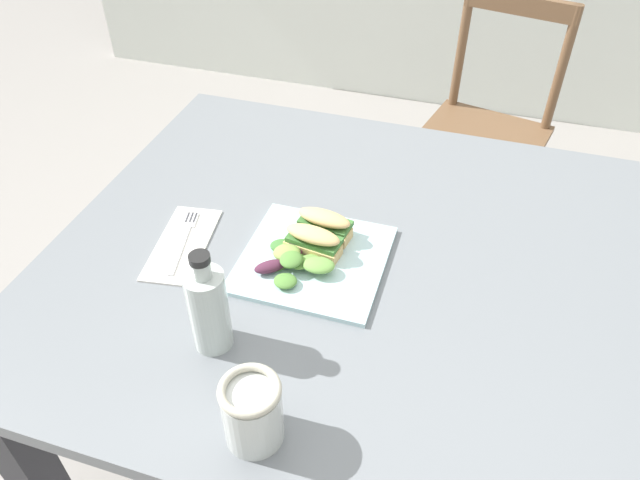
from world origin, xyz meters
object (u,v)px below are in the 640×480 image
at_px(dining_table, 345,297).
at_px(mason_jar_iced_tea, 253,414).
at_px(bottle_cold_brew, 209,313).
at_px(fork_on_napkin, 184,237).
at_px(sandwich_half_back, 324,224).
at_px(plate_lunch, 314,259).
at_px(chair_wooden_far, 485,132).
at_px(sandwich_half_front, 313,241).

bearing_deg(dining_table, mason_jar_iced_tea, -93.25).
bearing_deg(bottle_cold_brew, fork_on_napkin, 127.23).
bearing_deg(fork_on_napkin, sandwich_half_back, 17.44).
xyz_separation_m(plate_lunch, sandwich_half_back, (-0.00, 0.07, 0.03)).
bearing_deg(fork_on_napkin, chair_wooden_far, 64.42).
xyz_separation_m(dining_table, sandwich_half_back, (-0.06, 0.03, 0.16)).
bearing_deg(plate_lunch, bottle_cold_brew, -112.48).
distance_m(chair_wooden_far, sandwich_half_front, 1.16).
bearing_deg(dining_table, bottle_cold_brew, -119.04).
height_order(fork_on_napkin, mason_jar_iced_tea, mason_jar_iced_tea).
relative_size(dining_table, chair_wooden_far, 1.30).
height_order(sandwich_half_front, fork_on_napkin, sandwich_half_front).
bearing_deg(fork_on_napkin, dining_table, 9.62).
relative_size(plate_lunch, fork_on_napkin, 1.45).
relative_size(plate_lunch, sandwich_half_front, 2.36).
xyz_separation_m(dining_table, fork_on_napkin, (-0.32, -0.05, 0.13)).
relative_size(dining_table, plate_lunch, 4.24).
relative_size(sandwich_half_back, mason_jar_iced_tea, 1.00).
xyz_separation_m(plate_lunch, mason_jar_iced_tea, (0.03, -0.37, 0.05)).
bearing_deg(mason_jar_iced_tea, sandwich_half_back, 94.12).
distance_m(sandwich_half_front, mason_jar_iced_tea, 0.39).
distance_m(sandwich_half_front, fork_on_napkin, 0.26).
bearing_deg(plate_lunch, fork_on_napkin, -176.79).
distance_m(fork_on_napkin, bottle_cold_brew, 0.28).
bearing_deg(dining_table, sandwich_half_front, -157.50).
distance_m(fork_on_napkin, mason_jar_iced_tea, 0.47).
bearing_deg(chair_wooden_far, dining_table, -101.33).
height_order(dining_table, bottle_cold_brew, bottle_cold_brew).
relative_size(chair_wooden_far, fork_on_napkin, 4.72).
height_order(dining_table, mason_jar_iced_tea, mason_jar_iced_tea).
height_order(sandwich_half_front, bottle_cold_brew, bottle_cold_brew).
height_order(dining_table, chair_wooden_far, chair_wooden_far).
bearing_deg(fork_on_napkin, mason_jar_iced_tea, -50.42).
bearing_deg(fork_on_napkin, plate_lunch, 3.21).
height_order(sandwich_half_front, mason_jar_iced_tea, mason_jar_iced_tea).
distance_m(sandwich_half_back, mason_jar_iced_tea, 0.44).
bearing_deg(mason_jar_iced_tea, fork_on_napkin, 129.58).
height_order(plate_lunch, sandwich_half_back, sandwich_half_back).
bearing_deg(dining_table, fork_on_napkin, -170.38).
bearing_deg(bottle_cold_brew, mason_jar_iced_tea, -46.98).
relative_size(chair_wooden_far, sandwich_half_back, 7.68).
height_order(chair_wooden_far, mason_jar_iced_tea, chair_wooden_far).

